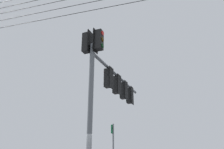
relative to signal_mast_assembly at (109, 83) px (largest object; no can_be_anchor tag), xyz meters
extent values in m
cylinder|color=slate|center=(-0.46, 1.62, -1.90)|extent=(0.20, 0.20, 6.23)
cylinder|color=slate|center=(0.37, -1.24, 0.80)|extent=(1.80, 5.76, 0.14)
cube|color=black|center=(-0.17, 1.70, 1.35)|extent=(0.37, 0.37, 0.90)
cube|color=black|center=(-0.33, 1.66, 1.35)|extent=(0.16, 0.43, 1.04)
cylinder|color=red|center=(-0.01, 1.75, 1.65)|extent=(0.08, 0.20, 0.20)
cylinder|color=#3C2703|center=(-0.01, 1.75, 1.35)|extent=(0.08, 0.20, 0.20)
cylinder|color=black|center=(-0.01, 1.75, 1.05)|extent=(0.08, 0.20, 0.20)
cube|color=black|center=(-0.75, 1.54, 1.35)|extent=(0.37, 0.37, 0.90)
cube|color=black|center=(-0.58, 1.58, 1.35)|extent=(0.16, 0.43, 1.04)
cylinder|color=red|center=(-0.91, 1.49, 1.65)|extent=(0.08, 0.20, 0.20)
cylinder|color=#3C2703|center=(-0.91, 1.49, 1.35)|extent=(0.08, 0.20, 0.20)
cylinder|color=black|center=(-0.91, 1.49, 1.05)|extent=(0.08, 0.20, 0.20)
cube|color=black|center=(0.00, 0.05, 0.25)|extent=(0.37, 0.37, 0.90)
cube|color=black|center=(-0.17, 0.01, 0.25)|extent=(0.16, 0.43, 1.04)
cylinder|color=red|center=(0.15, 0.10, 0.55)|extent=(0.08, 0.20, 0.20)
cylinder|color=#3C2703|center=(0.15, 0.10, 0.25)|extent=(0.08, 0.20, 0.20)
cylinder|color=black|center=(0.15, 0.10, -0.05)|extent=(0.08, 0.20, 0.20)
cube|color=black|center=(0.28, -0.94, 0.25)|extent=(0.37, 0.37, 0.90)
cube|color=black|center=(0.12, -0.98, 0.25)|extent=(0.15, 0.44, 1.04)
cylinder|color=red|center=(0.44, -0.90, 0.55)|extent=(0.08, 0.20, 0.20)
cylinder|color=#3C2703|center=(0.44, -0.90, 0.25)|extent=(0.08, 0.20, 0.20)
cylinder|color=black|center=(0.44, -0.90, -0.05)|extent=(0.08, 0.20, 0.20)
cube|color=black|center=(0.57, -1.93, 0.25)|extent=(0.37, 0.37, 0.90)
cube|color=black|center=(0.41, -1.97, 0.25)|extent=(0.16, 0.43, 1.04)
cylinder|color=red|center=(0.73, -1.88, 0.55)|extent=(0.08, 0.20, 0.20)
cylinder|color=#3C2703|center=(0.73, -1.88, 0.25)|extent=(0.08, 0.20, 0.20)
cylinder|color=black|center=(0.73, -1.88, -0.05)|extent=(0.08, 0.20, 0.20)
cube|color=black|center=(0.86, -2.92, 0.25)|extent=(0.38, 0.38, 0.90)
cube|color=black|center=(0.70, -2.97, 0.25)|extent=(0.18, 0.43, 1.04)
cylinder|color=red|center=(1.01, -2.87, 0.55)|extent=(0.09, 0.20, 0.20)
cylinder|color=#3C2703|center=(1.01, -2.87, 0.25)|extent=(0.09, 0.20, 0.20)
cylinder|color=black|center=(1.01, -2.87, -0.05)|extent=(0.09, 0.20, 0.20)
cube|color=#0C7238|center=(-0.14, -0.10, -2.11)|extent=(0.12, 0.26, 0.36)
cube|color=white|center=(-0.13, -0.10, -2.11)|extent=(0.08, 0.20, 0.30)
cylinder|color=black|center=(0.52, 2.01, 3.00)|extent=(21.65, 8.51, 0.38)
cylinder|color=black|center=(0.52, 2.01, 3.47)|extent=(21.65, 8.51, 0.38)
camera|label=1|loc=(-6.55, 7.81, -3.64)|focal=37.20mm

